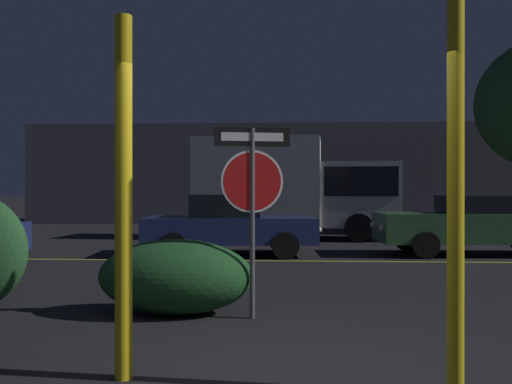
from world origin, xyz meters
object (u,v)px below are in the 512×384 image
Objects in this scene: stop_sign at (252,182)px; passing_car_3 at (477,224)px; delivery_truck at (295,186)px; passing_car_2 at (229,225)px; street_lamp at (458,96)px; hedge_bush_2 at (176,277)px; yellow_pole_right at (456,173)px; yellow_pole_left at (124,197)px.

stop_sign is 0.47× the size of passing_car_3.
delivery_truck is at bearing 75.11° from stop_sign.
stop_sign is 8.48m from passing_car_3.
passing_car_3 is at bearing 43.42° from stop_sign.
passing_car_2 is 8.25m from street_lamp.
stop_sign is 1.19× the size of hedge_bush_2.
street_lamp is at bearing 116.44° from passing_car_2.
passing_car_3 is (5.78, 0.36, 0.01)m from passing_car_2.
yellow_pole_right is at bearing -67.76° from stop_sign.
passing_car_3 is (3.20, 9.35, -0.91)m from yellow_pole_right.
passing_car_3 is 0.74× the size of delivery_truck.
hedge_bush_2 is 0.40× the size of passing_car_3.
stop_sign is 11.19m from delivery_truck.
yellow_pole_right is 0.44× the size of street_lamp.
yellow_pole_left is 0.61× the size of passing_car_3.
yellow_pole_right is 13.64m from delivery_truck.
passing_car_2 is 0.65× the size of delivery_truck.
delivery_truck is (-1.00, 13.60, 0.02)m from yellow_pole_right.
passing_car_2 is 0.57× the size of street_lamp.
yellow_pole_left is at bearing -123.57° from stop_sign.
yellow_pole_left is 0.40× the size of street_lamp.
yellow_pole_left is at bearing -4.33° from passing_car_2.
street_lamp is at bearing -12.14° from passing_car_3.
yellow_pole_right reaches higher than delivery_truck.
hedge_bush_2 is at bearing -4.26° from delivery_truck.
yellow_pole_left reaches higher than passing_car_3.
stop_sign reaches higher than passing_car_3.
hedge_bush_2 is at bearing 134.62° from yellow_pole_right.
delivery_truck is at bearing 42.00° from passing_car_3.
delivery_truck is (0.63, 11.17, 0.05)m from stop_sign.
stop_sign is 0.69× the size of yellow_pole_right.
passing_car_2 is 0.87× the size of passing_car_3.
passing_car_3 is at bearing 57.91° from yellow_pole_left.
passing_car_3 is (4.83, 6.92, -0.88)m from stop_sign.
street_lamp is (4.78, -0.76, 2.63)m from delivery_truck.
yellow_pole_right is 0.69× the size of passing_car_3.
yellow_pole_left is at bearing -2.59° from delivery_truck.
passing_car_2 is 4.97m from delivery_truck.
passing_car_2 reaches higher than passing_car_3.
street_lamp is (3.78, 12.84, 2.65)m from yellow_pole_right.
passing_car_2 is (-0.06, 8.75, -0.74)m from yellow_pole_left.
street_lamp reaches higher than hedge_bush_2.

